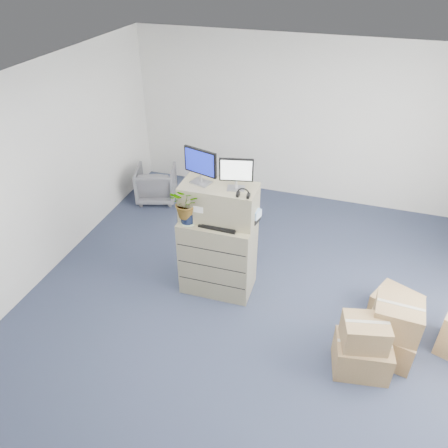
% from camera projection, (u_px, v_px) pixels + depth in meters
% --- Properties ---
extents(ground, '(7.00, 7.00, 0.00)m').
position_uv_depth(ground, '(247.00, 328.00, 5.40)').
color(ground, '#292F4A').
rests_on(ground, ground).
extents(wall_back, '(6.00, 0.02, 2.80)m').
position_uv_depth(wall_back, '(305.00, 122.00, 7.39)').
color(wall_back, silver).
rests_on(wall_back, ground).
extents(filing_cabinet_lower, '(0.94, 0.59, 1.08)m').
position_uv_depth(filing_cabinet_lower, '(218.00, 255.00, 5.74)').
color(filing_cabinet_lower, '#9B906B').
rests_on(filing_cabinet_lower, ground).
extents(filing_cabinet_upper, '(0.94, 0.48, 0.46)m').
position_uv_depth(filing_cabinet_upper, '(219.00, 202.00, 5.35)').
color(filing_cabinet_upper, '#9B906B').
rests_on(filing_cabinet_upper, filing_cabinet_lower).
extents(monitor_left, '(0.44, 0.23, 0.44)m').
position_uv_depth(monitor_left, '(200.00, 164.00, 5.14)').
color(monitor_left, '#99999E').
rests_on(monitor_left, filing_cabinet_upper).
extents(monitor_right, '(0.39, 0.19, 0.39)m').
position_uv_depth(monitor_right, '(236.00, 172.00, 5.04)').
color(monitor_right, '#99999E').
rests_on(monitor_right, filing_cabinet_upper).
extents(headphones, '(0.15, 0.02, 0.15)m').
position_uv_depth(headphones, '(243.00, 194.00, 4.98)').
color(headphones, black).
rests_on(headphones, filing_cabinet_upper).
extents(keyboard, '(0.48, 0.21, 0.02)m').
position_uv_depth(keyboard, '(219.00, 226.00, 5.32)').
color(keyboard, black).
rests_on(keyboard, filing_cabinet_lower).
extents(mouse, '(0.10, 0.07, 0.03)m').
position_uv_depth(mouse, '(244.00, 229.00, 5.25)').
color(mouse, silver).
rests_on(mouse, filing_cabinet_lower).
extents(water_bottle, '(0.08, 0.08, 0.27)m').
position_uv_depth(water_bottle, '(228.00, 210.00, 5.40)').
color(water_bottle, gray).
rests_on(water_bottle, filing_cabinet_lower).
extents(phone_dock, '(0.06, 0.05, 0.13)m').
position_uv_depth(phone_dock, '(215.00, 214.00, 5.49)').
color(phone_dock, silver).
rests_on(phone_dock, filing_cabinet_lower).
extents(external_drive, '(0.25, 0.21, 0.07)m').
position_uv_depth(external_drive, '(250.00, 218.00, 5.42)').
color(external_drive, black).
rests_on(external_drive, filing_cabinet_lower).
extents(tissue_box, '(0.30, 0.20, 0.10)m').
position_uv_depth(tissue_box, '(249.00, 212.00, 5.38)').
color(tissue_box, '#4187DF').
rests_on(tissue_box, external_drive).
extents(potted_plant, '(0.43, 0.47, 0.41)m').
position_uv_depth(potted_plant, '(187.00, 207.00, 5.27)').
color(potted_plant, '#A1B995').
rests_on(potted_plant, filing_cabinet_lower).
extents(office_chair, '(0.83, 0.80, 0.69)m').
position_uv_depth(office_chair, '(156.00, 182.00, 7.82)').
color(office_chair, '#56565B').
rests_on(office_chair, ground).
extents(cardboard_boxes, '(2.01, 1.54, 0.80)m').
position_uv_depth(cardboard_boxes, '(414.00, 335.00, 4.91)').
color(cardboard_boxes, '#926B46').
rests_on(cardboard_boxes, ground).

